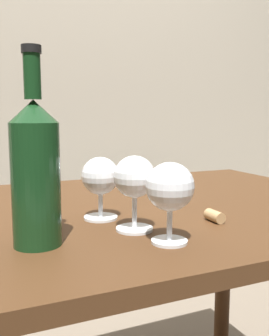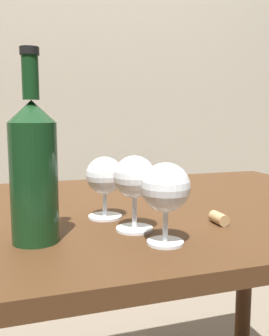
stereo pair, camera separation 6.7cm
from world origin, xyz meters
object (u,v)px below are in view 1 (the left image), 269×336
wine_glass_white (134,179)px  cork (215,216)px  wine_glass_amber (170,189)px  wine_glass_port (100,178)px  wine_bottle (35,170)px

wine_glass_white → cork: 0.18m
wine_glass_amber → wine_glass_white: 0.09m
wine_glass_port → wine_bottle: (-0.14, -0.11, 0.04)m
wine_glass_port → cork: (0.20, -0.11, -0.07)m
wine_glass_amber → wine_glass_port: bearing=106.6°
wine_glass_white → wine_glass_port: size_ratio=1.09×
wine_glass_port → wine_bottle: size_ratio=0.40×
wine_glass_amber → wine_glass_port: wine_glass_amber is taller
wine_glass_port → cork: bearing=-29.2°
wine_glass_white → wine_bottle: 0.17m
wine_glass_white → cork: bearing=-3.9°
wine_bottle → cork: wine_bottle is taller
wine_glass_white → cork: size_ratio=3.21×
wine_glass_amber → wine_glass_white: wine_glass_white is taller
wine_bottle → cork: bearing=-0.3°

